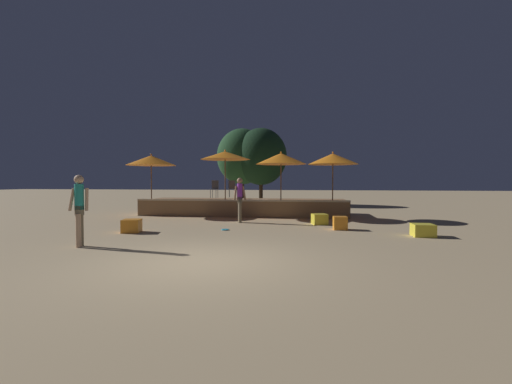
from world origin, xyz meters
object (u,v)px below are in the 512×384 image
at_px(bistro_chair_0, 215,187).
at_px(cube_seat_2, 340,223).
at_px(patio_umbrella_0, 281,159).
at_px(bistro_chair_1, 232,187).
at_px(person_0, 240,198).
at_px(person_1, 79,207).
at_px(background_tree_0, 261,157).
at_px(patio_umbrella_3, 333,159).
at_px(frisbee_disc, 225,230).
at_px(cube_seat_3, 132,226).
at_px(background_tree_1, 242,157).
at_px(cube_seat_0, 423,230).
at_px(patio_umbrella_1, 225,156).
at_px(cube_seat_1, 320,219).
at_px(patio_umbrella_2, 151,160).

bearing_deg(bistro_chair_0, cube_seat_2, -36.48).
xyz_separation_m(patio_umbrella_0, bistro_chair_1, (-2.76, 1.92, -1.36)).
height_order(person_0, person_1, person_1).
bearing_deg(background_tree_0, patio_umbrella_3, -64.24).
distance_m(person_1, frisbee_disc, 4.71).
height_order(cube_seat_3, background_tree_1, background_tree_1).
bearing_deg(background_tree_0, patio_umbrella_0, -76.57).
relative_size(cube_seat_0, person_1, 0.34).
bearing_deg(background_tree_0, bistro_chair_0, -99.08).
xyz_separation_m(person_0, background_tree_0, (-0.70, 11.45, 2.50)).
distance_m(patio_umbrella_0, patio_umbrella_1, 2.66).
height_order(cube_seat_2, person_0, person_0).
relative_size(cube_seat_0, cube_seat_1, 0.93).
relative_size(cube_seat_0, cube_seat_2, 1.28).
bearing_deg(cube_seat_1, bistro_chair_0, 146.05).
bearing_deg(person_0, background_tree_1, -5.78).
height_order(background_tree_0, background_tree_1, background_tree_1).
height_order(patio_umbrella_3, frisbee_disc, patio_umbrella_3).
height_order(patio_umbrella_3, cube_seat_3, patio_umbrella_3).
xyz_separation_m(cube_seat_1, bistro_chair_0, (-5.21, 3.51, 1.18)).
distance_m(patio_umbrella_2, cube_seat_2, 9.85).
bearing_deg(cube_seat_1, cube_seat_2, -64.19).
xyz_separation_m(cube_seat_0, background_tree_0, (-6.95, 14.10, 3.33)).
relative_size(patio_umbrella_3, cube_seat_0, 4.86).
bearing_deg(bistro_chair_0, patio_umbrella_0, -15.71).
xyz_separation_m(patio_umbrella_0, background_tree_1, (-3.71, 9.73, 0.84)).
height_order(patio_umbrella_1, bistro_chair_1, patio_umbrella_1).
distance_m(patio_umbrella_1, patio_umbrella_2, 3.77).
distance_m(bistro_chair_1, background_tree_0, 7.70).
bearing_deg(frisbee_disc, cube_seat_3, -161.63).
distance_m(patio_umbrella_2, person_0, 5.64).
height_order(patio_umbrella_2, patio_umbrella_3, patio_umbrella_2).
relative_size(person_1, background_tree_1, 0.33).
height_order(cube_seat_3, bistro_chair_0, bistro_chair_0).
bearing_deg(bistro_chair_0, background_tree_1, 94.58).
relative_size(patio_umbrella_0, cube_seat_3, 4.56).
bearing_deg(cube_seat_0, background_tree_1, 120.17).
xyz_separation_m(cube_seat_2, bistro_chair_0, (-5.87, 4.87, 1.15)).
bearing_deg(cube_seat_2, background_tree_0, 109.45).
bearing_deg(person_0, patio_umbrella_2, 49.49).
bearing_deg(cube_seat_1, person_0, 177.43).
bearing_deg(frisbee_disc, background_tree_0, 92.66).
distance_m(patio_umbrella_2, bistro_chair_0, 3.40).
bearing_deg(frisbee_disc, bistro_chair_1, 100.53).
distance_m(patio_umbrella_0, person_0, 3.15).
xyz_separation_m(patio_umbrella_0, patio_umbrella_3, (2.34, -0.16, -0.05)).
xyz_separation_m(patio_umbrella_0, cube_seat_2, (2.36, -3.67, -2.51)).
xyz_separation_m(person_0, background_tree_1, (-2.20, 11.89, 2.56)).
distance_m(cube_seat_0, cube_seat_2, 2.63).
bearing_deg(background_tree_1, bistro_chair_0, -88.63).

